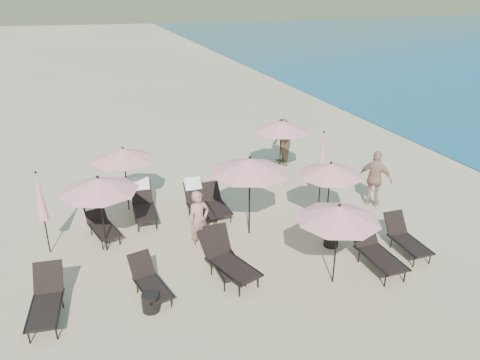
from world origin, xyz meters
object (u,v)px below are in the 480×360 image
object	(u,v)px
umbrella_closed_0	(322,153)
side_table_0	(151,302)
lounger_9	(198,201)
umbrella_open_2	(330,169)
lounger_0	(46,299)
beachgoer_c	(375,179)
lounger_1	(149,280)
umbrella_open_0	(98,185)
side_table_1	(331,238)
lounger_3	(224,256)
beachgoer_a	(199,220)
lounger_2	(227,259)
lounger_7	(143,202)
umbrella_open_3	(123,154)
lounger_4	(376,250)
umbrella_open_5	(339,213)
umbrella_open_1	(250,166)
lounger_5	(406,237)
umbrella_closed_1	(40,197)
beachgoer_b	(282,143)
lounger_8	(216,202)
umbrella_open_4	(281,126)

from	to	relation	value
umbrella_closed_0	side_table_0	xyz separation A→B (m)	(-6.27, -3.63, -1.51)
lounger_9	umbrella_closed_0	distance (m)	4.25
umbrella_open_2	umbrella_closed_0	size ratio (longest dim) A/B	0.84
lounger_0	beachgoer_c	xyz separation A→B (m)	(9.98, 2.28, 0.47)
lounger_1	umbrella_closed_0	distance (m)	7.02
umbrella_open_0	side_table_1	distance (m)	6.45
lounger_3	beachgoer_a	bearing A→B (deg)	100.12
umbrella_open_0	lounger_2	bearing A→B (deg)	-39.80
lounger_9	lounger_7	bearing A→B (deg)	163.13
umbrella_open_3	side_table_1	size ratio (longest dim) A/B	4.75
lounger_7	side_table_1	world-z (taller)	lounger_7
lounger_4	umbrella_open_5	bearing A→B (deg)	-169.95
lounger_3	lounger_4	xyz separation A→B (m)	(3.73, -1.11, 0.03)
lounger_3	umbrella_open_1	world-z (taller)	umbrella_open_1
lounger_5	umbrella_closed_1	distance (m)	9.75
umbrella_open_1	beachgoer_c	size ratio (longest dim) A/B	1.29
umbrella_open_3	umbrella_closed_1	xyz separation A→B (m)	(-2.38, -1.88, -0.24)
lounger_0	umbrella_open_2	xyz separation A→B (m)	(7.82, 1.54, 1.38)
lounger_9	beachgoer_b	distance (m)	5.34
beachgoer_c	side_table_1	bearing A→B (deg)	85.51
umbrella_open_0	umbrella_closed_1	xyz separation A→B (m)	(-1.47, 0.42, -0.31)
umbrella_open_2	umbrella_open_0	bearing A→B (deg)	172.41
umbrella_closed_0	lounger_3	bearing A→B (deg)	-147.17
lounger_7	beachgoer_a	size ratio (longest dim) A/B	1.06
umbrella_open_1	beachgoer_c	xyz separation A→B (m)	(4.50, 0.37, -1.20)
lounger_9	umbrella_open_1	size ratio (longest dim) A/B	0.70
lounger_2	lounger_9	bearing A→B (deg)	68.28
umbrella_open_5	umbrella_closed_1	distance (m)	7.59
lounger_2	lounger_0	bearing A→B (deg)	162.97
umbrella_open_1	umbrella_open_5	world-z (taller)	umbrella_open_1
beachgoer_a	umbrella_open_3	bearing A→B (deg)	102.38
lounger_2	umbrella_closed_0	bearing A→B (deg)	16.26
umbrella_open_5	umbrella_closed_0	bearing A→B (deg)	65.35
lounger_8	umbrella_open_2	bearing A→B (deg)	-34.12
umbrella_open_3	umbrella_closed_1	size ratio (longest dim) A/B	0.90
umbrella_open_5	umbrella_closed_1	xyz separation A→B (m)	(-6.55, 3.83, -0.23)
lounger_3	umbrella_open_3	bearing A→B (deg)	111.33
umbrella_open_0	beachgoer_c	size ratio (longest dim) A/B	1.20
lounger_0	umbrella_open_3	xyz separation A→B (m)	(2.38, 4.69, 1.44)
lounger_4	umbrella_open_4	xyz separation A→B (m)	(0.17, 6.27, 1.50)
lounger_3	beachgoer_c	world-z (taller)	beachgoer_c
lounger_8	umbrella_closed_1	distance (m)	5.13
lounger_9	umbrella_open_5	distance (m)	5.20
lounger_1	beachgoer_b	size ratio (longest dim) A/B	0.84
umbrella_open_1	umbrella_open_2	distance (m)	2.39
lounger_1	umbrella_closed_0	xyz separation A→B (m)	(6.19, 3.05, 1.33)
lounger_3	lounger_5	bearing A→B (deg)	-10.04
lounger_7	umbrella_open_2	world-z (taller)	umbrella_open_2
lounger_3	lounger_0	bearing A→B (deg)	-176.61
lounger_3	lounger_1	bearing A→B (deg)	-171.96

